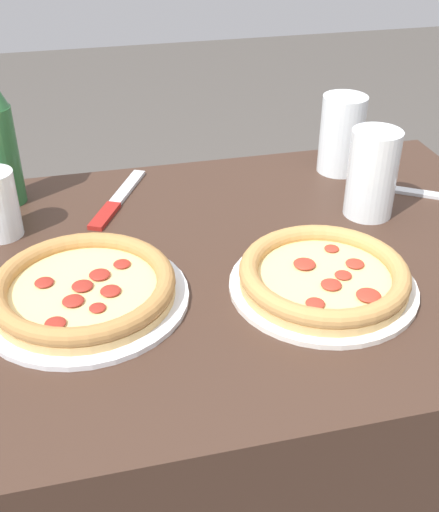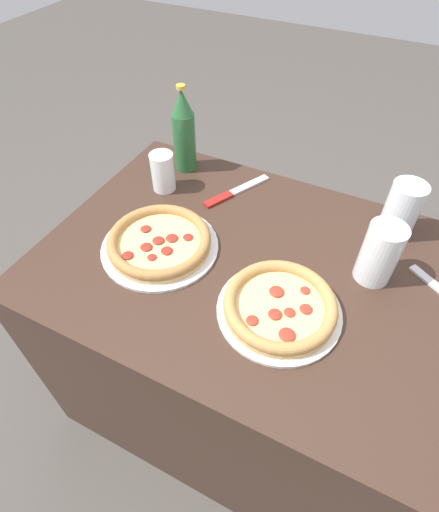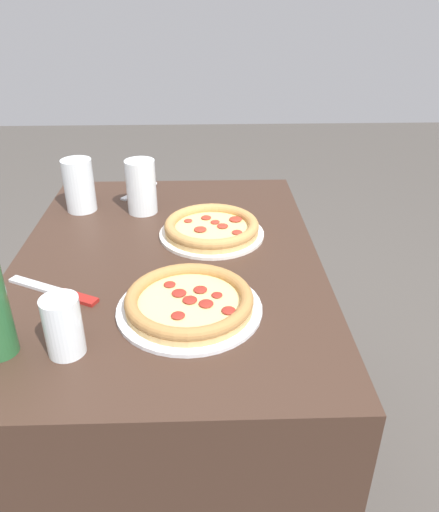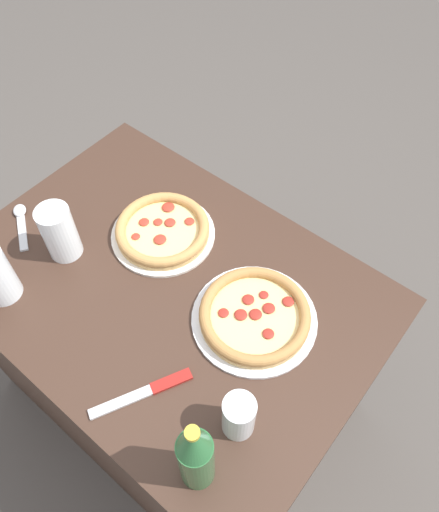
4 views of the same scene
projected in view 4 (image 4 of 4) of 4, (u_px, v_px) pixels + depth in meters
The scene contains 9 objects.
ground_plane at pixel (183, 392), 1.77m from camera, with size 8.00×8.00×0.00m, color #4C4742.
table at pixel (176, 348), 1.48m from camera, with size 1.01×0.72×0.70m.
pizza_salami at pixel (163, 230), 1.27m from camera, with size 0.27×0.27×0.04m.
pizza_margherita at pixel (255, 316), 1.13m from camera, with size 0.29×0.29×0.04m.
glass_lemonade at pixel (60, 234), 1.20m from camera, with size 0.08×0.08×0.15m.
glass_red_wine at pixel (239, 416), 0.96m from camera, with size 0.07×0.07×0.11m.
beer_bottle at pixel (196, 456), 0.85m from camera, with size 0.06×0.06×0.25m.
knife at pixel (146, 392), 1.04m from camera, with size 0.12×0.21×0.01m.
spoon at pixel (21, 219), 1.31m from camera, with size 0.15×0.11×0.02m.
Camera 4 is at (0.51, -0.42, 1.72)m, focal length 35.00 mm.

